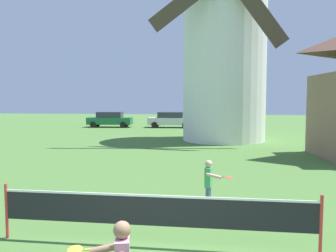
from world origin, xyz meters
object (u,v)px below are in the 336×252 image
tennis_net (154,211)px  parked_car_silver (171,119)px  player_far (209,181)px  parked_car_green (110,119)px  windmill (225,32)px

tennis_net → parked_car_silver: (-3.06, 27.20, 0.12)m
player_far → parked_car_green: 26.57m
parked_car_green → parked_car_silver: bearing=3.1°
windmill → parked_car_green: bearing=138.8°
player_far → windmill: bearing=86.7°
tennis_net → parked_car_silver: size_ratio=1.33×
player_far → parked_car_green: (-10.26, 24.51, 0.11)m
windmill → parked_car_silver: windmill is taller
parked_car_green → windmill: bearing=-41.2°
player_far → parked_car_silver: (-4.06, 24.84, 0.11)m
parked_car_silver → windmill: bearing=-64.0°
parked_car_green → parked_car_silver: (6.20, 0.34, 0.00)m
parked_car_silver → player_far: bearing=-80.7°
parked_car_silver → parked_car_green: bearing=-176.9°
tennis_net → parked_car_green: size_ratio=1.31×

